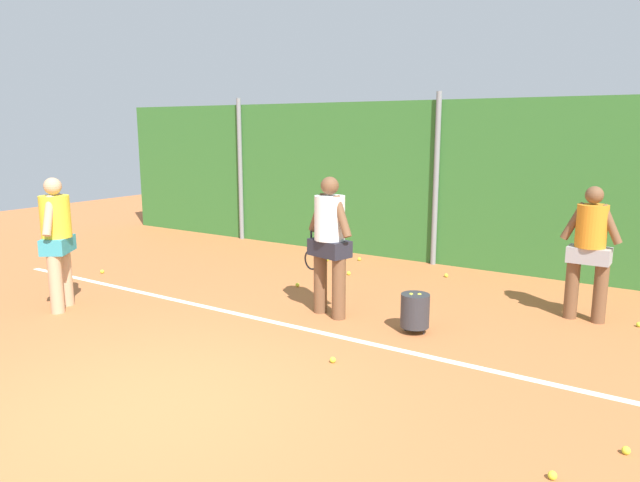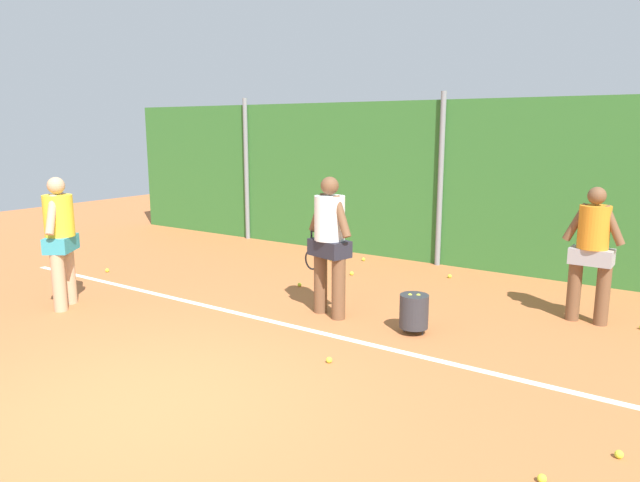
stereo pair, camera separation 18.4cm
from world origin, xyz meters
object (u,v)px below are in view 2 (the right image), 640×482
(tennis_ball_1, at_px, (331,260))
(tennis_ball_6, at_px, (450,276))
(tennis_ball_10, at_px, (363,259))
(tennis_ball_5, at_px, (300,285))
(tennis_ball_7, at_px, (619,454))
(tennis_ball_0, at_px, (107,270))
(tennis_ball_9, at_px, (352,273))
(ball_hopper, at_px, (414,311))
(player_backcourt_far, at_px, (592,247))
(player_midcourt, at_px, (329,239))
(player_foreground_near, at_px, (60,235))
(tennis_ball_4, at_px, (542,479))
(tennis_ball_2, at_px, (329,360))

(tennis_ball_1, bearing_deg, tennis_ball_6, 1.80)
(tennis_ball_1, height_order, tennis_ball_10, same)
(tennis_ball_1, bearing_deg, tennis_ball_5, -72.43)
(tennis_ball_7, bearing_deg, tennis_ball_1, 141.57)
(tennis_ball_0, distance_m, tennis_ball_9, 4.35)
(ball_hopper, bearing_deg, tennis_ball_10, 129.05)
(player_backcourt_far, distance_m, ball_hopper, 2.50)
(player_midcourt, height_order, tennis_ball_7, player_midcourt)
(tennis_ball_6, bearing_deg, tennis_ball_0, -149.59)
(player_foreground_near, xyz_separation_m, player_backcourt_far, (6.30, 3.49, -0.03))
(player_backcourt_far, height_order, tennis_ball_7, player_backcourt_far)
(tennis_ball_7, bearing_deg, tennis_ball_6, 125.54)
(tennis_ball_1, distance_m, tennis_ball_5, 1.91)
(tennis_ball_1, relative_size, tennis_ball_4, 1.00)
(player_midcourt, xyz_separation_m, tennis_ball_9, (-0.89, 2.06, -1.03))
(player_midcourt, distance_m, tennis_ball_2, 1.95)
(tennis_ball_5, bearing_deg, player_backcourt_far, 9.99)
(tennis_ball_2, bearing_deg, tennis_ball_0, 167.98)
(tennis_ball_6, bearing_deg, tennis_ball_2, -85.69)
(player_foreground_near, height_order, tennis_ball_4, player_foreground_near)
(player_foreground_near, xyz_separation_m, player_midcourt, (3.34, 1.81, 0.02))
(tennis_ball_1, bearing_deg, tennis_ball_10, 36.14)
(tennis_ball_0, distance_m, tennis_ball_4, 8.28)
(player_backcourt_far, bearing_deg, tennis_ball_0, 14.75)
(tennis_ball_0, bearing_deg, tennis_ball_6, 30.41)
(tennis_ball_0, bearing_deg, ball_hopper, 2.00)
(player_backcourt_far, bearing_deg, player_midcourt, 30.31)
(ball_hopper, distance_m, tennis_ball_9, 2.99)
(tennis_ball_4, relative_size, tennis_ball_10, 1.00)
(tennis_ball_0, height_order, tennis_ball_7, same)
(tennis_ball_2, bearing_deg, ball_hopper, 75.59)
(tennis_ball_5, bearing_deg, tennis_ball_0, -161.23)
(tennis_ball_9, bearing_deg, tennis_ball_0, -148.60)
(tennis_ball_1, xyz_separation_m, tennis_ball_6, (2.37, 0.07, 0.00))
(tennis_ball_7, bearing_deg, player_midcourt, 156.35)
(tennis_ball_0, xyz_separation_m, tennis_ball_4, (8.00, -2.13, 0.00))
(ball_hopper, relative_size, tennis_ball_6, 7.78)
(player_foreground_near, relative_size, player_backcourt_far, 1.04)
(player_midcourt, xyz_separation_m, player_backcourt_far, (2.96, 1.68, -0.06))
(player_backcourt_far, height_order, ball_hopper, player_backcourt_far)
(tennis_ball_10, bearing_deg, tennis_ball_2, -64.13)
(tennis_ball_1, xyz_separation_m, tennis_ball_4, (5.18, -5.11, 0.00))
(player_midcourt, bearing_deg, tennis_ball_5, -22.95)
(player_midcourt, xyz_separation_m, tennis_ball_7, (3.82, -1.67, -1.03))
(player_backcourt_far, relative_size, tennis_ball_5, 27.19)
(tennis_ball_5, bearing_deg, tennis_ball_1, 107.57)
(player_backcourt_far, height_order, tennis_ball_4, player_backcourt_far)
(player_foreground_near, xyz_separation_m, tennis_ball_4, (6.74, -0.53, -1.01))
(tennis_ball_6, xyz_separation_m, tennis_ball_10, (-1.87, 0.29, 0.00))
(tennis_ball_7, xyz_separation_m, tennis_ball_9, (-4.70, 3.73, 0.00))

